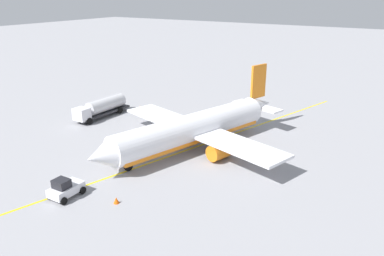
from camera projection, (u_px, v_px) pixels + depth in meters
The scene contains 7 objects.
ground_plane at pixel (192, 148), 52.79m from camera, with size 400.00×400.00×0.00m, color #939399.
airplane at pixel (194, 129), 52.12m from camera, with size 32.17×28.42×9.95m.
fuel_tanker at pixel (102, 107), 65.41m from camera, with size 11.14×3.01×3.15m.
pushback_tug at pixel (65, 188), 40.07m from camera, with size 3.64×2.37×2.20m.
refueling_worker at pixel (140, 111), 66.55m from camera, with size 0.55×0.40×1.71m.
safety_cone_nose at pixel (116, 200), 39.09m from camera, with size 0.61×0.61×0.68m, color #F2590F.
taxi_line_marking at pixel (192, 148), 52.79m from camera, with size 71.35×0.30×0.01m, color yellow.
Camera 1 is at (41.24, 25.82, 20.65)m, focal length 35.65 mm.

